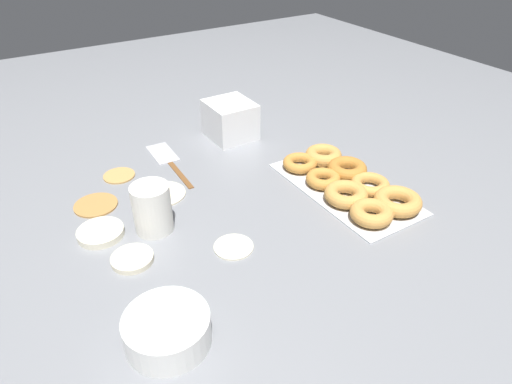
{
  "coord_description": "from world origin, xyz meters",
  "views": [
    {
      "loc": [
        -0.8,
        0.36,
        0.62
      ],
      "look_at": [
        -0.05,
        -0.1,
        0.04
      ],
      "focal_mm": 32.0,
      "sensor_mm": 36.0,
      "label": 1
    }
  ],
  "objects": [
    {
      "name": "donut_tray",
      "position": [
        -0.11,
        -0.34,
        0.02
      ],
      "size": [
        0.39,
        0.2,
        0.04
      ],
      "color": "silver",
      "rests_on": "ground_plane"
    },
    {
      "name": "pancake_5",
      "position": [
        0.25,
        0.13,
        0.0
      ],
      "size": [
        0.08,
        0.08,
        0.01
      ],
      "primitive_type": "cylinder",
      "color": "tan",
      "rests_on": "ground_plane"
    },
    {
      "name": "pancake_1",
      "position": [
        -0.08,
        0.21,
        0.01
      ],
      "size": [
        0.08,
        0.08,
        0.01
      ],
      "primitive_type": "cylinder",
      "color": "beige",
      "rests_on": "ground_plane"
    },
    {
      "name": "pancake_0",
      "position": [
        0.11,
        0.07,
        0.0
      ],
      "size": [
        0.11,
        0.11,
        0.01
      ],
      "primitive_type": "cylinder",
      "color": "beige",
      "rests_on": "ground_plane"
    },
    {
      "name": "ground_plane",
      "position": [
        0.0,
        0.0,
        0.0
      ],
      "size": [
        3.0,
        3.0,
        0.0
      ],
      "primitive_type": "plane",
      "color": "gray"
    },
    {
      "name": "batter_bowl",
      "position": [
        -0.3,
        0.22,
        0.03
      ],
      "size": [
        0.14,
        0.14,
        0.05
      ],
      "color": "white",
      "rests_on": "ground_plane"
    },
    {
      "name": "pancake_2",
      "position": [
        -0.15,
        0.02,
        0.0
      ],
      "size": [
        0.08,
        0.08,
        0.01
      ],
      "primitive_type": "cylinder",
      "color": "silver",
      "rests_on": "ground_plane"
    },
    {
      "name": "spatula",
      "position": [
        0.28,
        -0.01,
        0.0
      ],
      "size": [
        0.27,
        0.06,
        0.01
      ],
      "rotation": [
        0.0,
        0.0,
        6.24
      ],
      "color": "brown",
      "rests_on": "ground_plane"
    },
    {
      "name": "container_stack",
      "position": [
        0.3,
        -0.23,
        0.05
      ],
      "size": [
        0.14,
        0.13,
        0.11
      ],
      "color": "white",
      "rests_on": "ground_plane"
    },
    {
      "name": "pancake_3",
      "position": [
        0.15,
        0.22,
        0.0
      ],
      "size": [
        0.1,
        0.1,
        0.01
      ],
      "primitive_type": "cylinder",
      "color": "#B27F42",
      "rests_on": "ground_plane"
    },
    {
      "name": "paper_cup",
      "position": [
        -0.01,
        0.13,
        0.05
      ],
      "size": [
        0.08,
        0.08,
        0.11
      ],
      "color": "white",
      "rests_on": "ground_plane"
    },
    {
      "name": "pancake_4",
      "position": [
        0.03,
        0.24,
        0.01
      ],
      "size": [
        0.1,
        0.1,
        0.02
      ],
      "primitive_type": "cylinder",
      "color": "silver",
      "rests_on": "ground_plane"
    }
  ]
}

